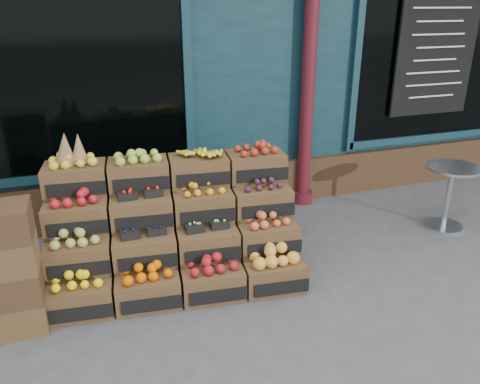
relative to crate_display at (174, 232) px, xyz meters
name	(u,v)px	position (x,y,z in m)	size (l,w,h in m)	color
ground	(284,298)	(0.88, -0.80, -0.46)	(60.00, 60.00, 0.00)	#49494C
shop_facade	(166,16)	(0.88, 4.31, 1.93)	(12.00, 6.24, 4.80)	#102F38
crate_display	(174,232)	(0.00, 0.00, 0.00)	(2.51, 1.43, 1.50)	#533920
spare_crates	(2,271)	(-1.51, -0.44, 0.11)	(0.57, 0.40, 1.14)	#533920
bistro_table	(449,190)	(3.39, -0.06, 0.04)	(0.64, 0.64, 0.80)	silver
shopkeeper	(44,150)	(-1.22, 1.98, 0.42)	(0.64, 0.42, 1.76)	#1E6C34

